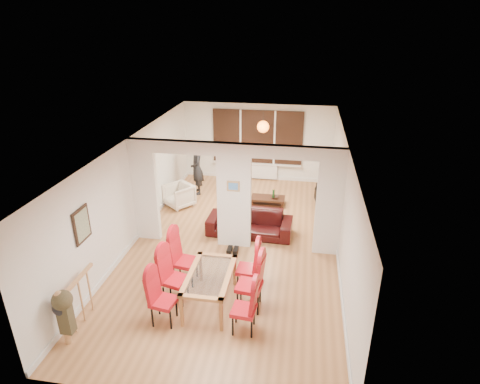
% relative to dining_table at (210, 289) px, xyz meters
% --- Properties ---
extents(floor, '(5.00, 9.00, 0.01)m').
position_rel_dining_table_xyz_m(floor, '(0.07, 2.28, -0.34)').
color(floor, '#AA7244').
rests_on(floor, ground).
extents(room_walls, '(5.00, 9.00, 2.60)m').
position_rel_dining_table_xyz_m(room_walls, '(0.07, 2.28, 0.96)').
color(room_walls, silver).
rests_on(room_walls, floor).
extents(divider_wall, '(5.00, 0.18, 2.60)m').
position_rel_dining_table_xyz_m(divider_wall, '(0.07, 2.28, 0.96)').
color(divider_wall, white).
rests_on(divider_wall, floor).
extents(bay_window_blinds, '(3.00, 0.08, 1.80)m').
position_rel_dining_table_xyz_m(bay_window_blinds, '(0.07, 6.72, 1.16)').
color(bay_window_blinds, black).
rests_on(bay_window_blinds, room_walls).
extents(radiator, '(1.40, 0.08, 0.50)m').
position_rel_dining_table_xyz_m(radiator, '(0.07, 6.68, -0.04)').
color(radiator, white).
rests_on(radiator, floor).
extents(pendant_light, '(0.36, 0.36, 0.36)m').
position_rel_dining_table_xyz_m(pendant_light, '(0.37, 5.58, 1.81)').
color(pendant_light, orange).
rests_on(pendant_light, room_walls).
extents(stair_newel, '(0.40, 1.20, 1.10)m').
position_rel_dining_table_xyz_m(stair_newel, '(-2.18, -0.92, 0.21)').
color(stair_newel, tan).
rests_on(stair_newel, floor).
extents(wall_poster, '(0.04, 0.52, 0.67)m').
position_rel_dining_table_xyz_m(wall_poster, '(-2.40, -0.12, 1.26)').
color(wall_poster, gray).
rests_on(wall_poster, room_walls).
extents(pillar_photo, '(0.30, 0.03, 0.25)m').
position_rel_dining_table_xyz_m(pillar_photo, '(0.07, 2.19, 1.26)').
color(pillar_photo, '#4C8CD8').
rests_on(pillar_photo, divider_wall).
extents(dining_table, '(0.83, 1.47, 0.69)m').
position_rel_dining_table_xyz_m(dining_table, '(0.00, 0.00, 0.00)').
color(dining_table, '#A56C3D').
rests_on(dining_table, floor).
extents(dining_chair_la, '(0.49, 0.49, 1.05)m').
position_rel_dining_table_xyz_m(dining_chair_la, '(-0.71, -0.63, 0.18)').
color(dining_chair_la, '#AE111C').
rests_on(dining_chair_la, floor).
extents(dining_chair_lb, '(0.55, 0.55, 1.12)m').
position_rel_dining_table_xyz_m(dining_chair_lb, '(-0.69, -0.00, 0.22)').
color(dining_chair_lb, '#AE111C').
rests_on(dining_chair_lb, floor).
extents(dining_chair_lc, '(0.53, 0.53, 1.16)m').
position_rel_dining_table_xyz_m(dining_chair_lc, '(-0.67, 0.62, 0.23)').
color(dining_chair_lc, '#AE111C').
rests_on(dining_chair_lc, floor).
extents(dining_chair_ra, '(0.45, 0.45, 1.04)m').
position_rel_dining_table_xyz_m(dining_chair_ra, '(0.76, -0.61, 0.17)').
color(dining_chair_ra, '#AE111C').
rests_on(dining_chair_ra, floor).
extents(dining_chair_rb, '(0.52, 0.52, 1.17)m').
position_rel_dining_table_xyz_m(dining_chair_rb, '(0.76, 0.01, 0.24)').
color(dining_chair_rb, '#AE111C').
rests_on(dining_chair_rb, floor).
extents(dining_chair_rc, '(0.45, 0.45, 1.07)m').
position_rel_dining_table_xyz_m(dining_chair_rc, '(0.65, 0.61, 0.19)').
color(dining_chair_rc, '#AE111C').
rests_on(dining_chair_rc, floor).
extents(sofa, '(2.19, 0.92, 0.63)m').
position_rel_dining_table_xyz_m(sofa, '(0.37, 2.87, -0.03)').
color(sofa, black).
rests_on(sofa, floor).
extents(armchair, '(1.03, 1.03, 0.68)m').
position_rel_dining_table_xyz_m(armchair, '(-1.93, 4.19, -0.01)').
color(armchair, beige).
rests_on(armchair, floor).
extents(person, '(0.70, 0.58, 1.65)m').
position_rel_dining_table_xyz_m(person, '(-1.63, 5.21, 0.48)').
color(person, black).
rests_on(person, floor).
extents(television, '(0.91, 0.27, 0.52)m').
position_rel_dining_table_xyz_m(television, '(2.07, 4.95, -0.09)').
color(television, black).
rests_on(television, floor).
extents(coffee_table, '(1.03, 0.56, 0.23)m').
position_rel_dining_table_xyz_m(coffee_table, '(0.66, 4.72, -0.23)').
color(coffee_table, black).
rests_on(coffee_table, floor).
extents(bottle, '(0.07, 0.07, 0.27)m').
position_rel_dining_table_xyz_m(bottle, '(0.82, 4.72, 0.02)').
color(bottle, '#143F19').
rests_on(bottle, coffee_table).
extents(bowl, '(0.23, 0.23, 0.06)m').
position_rel_dining_table_xyz_m(bowl, '(0.87, 4.70, -0.09)').
color(bowl, black).
rests_on(bowl, coffee_table).
extents(shoes, '(0.26, 0.28, 0.11)m').
position_rel_dining_table_xyz_m(shoes, '(0.10, 1.91, -0.29)').
color(shoes, black).
rests_on(shoes, floor).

